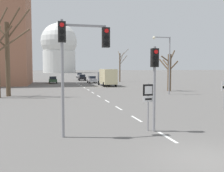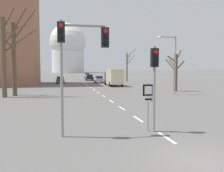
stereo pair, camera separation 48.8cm
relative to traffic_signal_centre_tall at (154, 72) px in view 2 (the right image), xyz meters
The scene contains 26 objects.
ground_plane 5.27m from the traffic_signal_centre_tall, 87.47° to the right, with size 800.00×800.00×0.00m, color #5E5B59.
lane_stripe_0 3.33m from the traffic_signal_centre_tall, 80.97° to the right, with size 0.16×2.00×0.01m, color silver.
lane_stripe_1 4.54m from the traffic_signal_centre_tall, 86.75° to the left, with size 0.16×2.00×0.01m, color silver.
lane_stripe_2 8.41m from the traffic_signal_centre_tall, 88.62° to the left, with size 0.16×2.00×0.01m, color silver.
lane_stripe_3 12.70m from the traffic_signal_centre_tall, 89.12° to the left, with size 0.16×2.00×0.01m, color silver.
lane_stripe_4 17.10m from the traffic_signal_centre_tall, 89.36° to the left, with size 0.16×2.00×0.01m, color silver.
lane_stripe_5 21.54m from the traffic_signal_centre_tall, 89.49° to the left, with size 0.16×2.00×0.01m, color silver.
lane_stripe_6 26.00m from the traffic_signal_centre_tall, 89.58° to the left, with size 0.16×2.00×0.01m, color silver.
lane_stripe_7 30.47m from the traffic_signal_centre_tall, 89.64° to the left, with size 0.16×2.00×0.01m, color silver.
lane_stripe_8 34.95m from the traffic_signal_centre_tall, 89.69° to the left, with size 0.16×2.00×0.01m, color silver.
lane_stripe_9 39.44m from the traffic_signal_centre_tall, 89.73° to the left, with size 0.16×2.00×0.01m, color silver.
lane_stripe_10 43.92m from the traffic_signal_centre_tall, 89.75° to the left, with size 0.16×2.00×0.01m, color silver.
traffic_signal_centre_tall is the anchor object (origin of this frame).
traffic_signal_near_left 4.13m from the traffic_signal_centre_tall, behind, with size 2.46×0.34×5.59m.
route_sign_post 1.42m from the traffic_signal_centre_tall, 144.78° to the left, with size 0.60×0.08×2.52m.
street_lamp_right 19.11m from the traffic_signal_centre_tall, 62.56° to the left, with size 2.40×0.36×7.24m.
sedan_near_left 43.63m from the traffic_signal_centre_tall, 85.36° to the left, with size 1.72×4.29×1.57m.
sedan_near_right 44.79m from the traffic_signal_centre_tall, 96.39° to the left, with size 1.79×3.86×1.52m.
sedan_mid_centre 75.34m from the traffic_signal_centre_tall, 86.87° to the left, with size 1.80×3.87×1.66m.
sedan_far_left 54.86m from the traffic_signal_centre_tall, 87.23° to the left, with size 1.85×4.05×1.65m.
delivery_truck 33.96m from the traffic_signal_centre_tall, 81.72° to the left, with size 2.44×7.20×3.14m.
bare_tree_left_near 21.15m from the traffic_signal_centre_tall, 121.25° to the left, with size 3.88×4.06×10.13m.
bare_tree_right_near 47.88m from the traffic_signal_centre_tall, 76.67° to the left, with size 2.43×2.10×8.05m.
bare_tree_left_far 22.04m from the traffic_signal_centre_tall, 117.80° to the left, with size 5.88×3.06×10.19m.
bare_tree_right_far 24.02m from the traffic_signal_centre_tall, 61.78° to the left, with size 2.39×3.22×5.92m.
capitol_dome 173.90m from the traffic_signal_centre_tall, 89.94° to the left, with size 25.84×25.84×36.49m.
Camera 2 is at (-4.88, -7.88, 3.32)m, focal length 40.00 mm.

